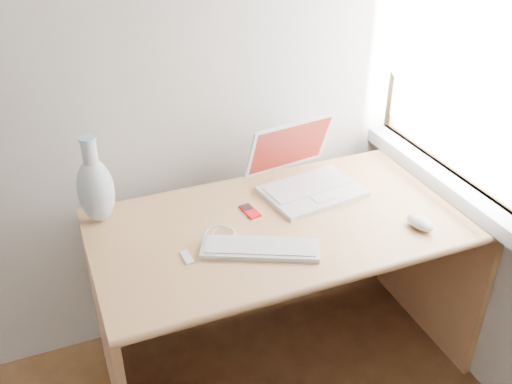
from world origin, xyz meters
name	(u,v)px	position (x,y,z in m)	size (l,w,h in m)	color
window	(467,57)	(1.72, 1.30, 1.28)	(0.11, 0.99, 1.10)	white
desk	(279,254)	(1.03, 1.38, 0.54)	(1.43, 0.72, 0.76)	tan
laptop	(307,175)	(1.19, 1.47, 0.81)	(0.41, 0.36, 0.25)	white
external_keyboard	(260,248)	(0.86, 1.16, 0.77)	(0.41, 0.28, 0.02)	white
mouse	(420,223)	(1.44, 1.07, 0.78)	(0.07, 0.11, 0.04)	white
ipod	(250,211)	(0.91, 1.39, 0.76)	(0.06, 0.10, 0.01)	red
cable_coil	(220,234)	(0.76, 1.29, 0.76)	(0.11, 0.11, 0.01)	white
remote	(187,257)	(0.62, 1.21, 0.76)	(0.03, 0.07, 0.01)	white
vase	(95,188)	(0.39, 1.55, 0.89)	(0.13, 0.13, 0.33)	white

